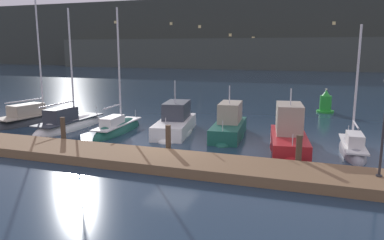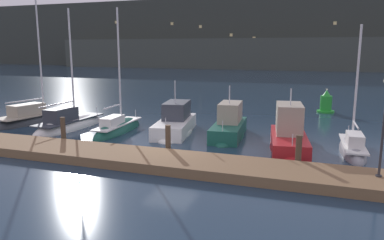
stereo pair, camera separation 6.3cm
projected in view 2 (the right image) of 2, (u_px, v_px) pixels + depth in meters
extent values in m
plane|color=#1E3347|center=(170.00, 154.00, 19.73)|extent=(400.00, 400.00, 0.00)
cube|color=brown|center=(155.00, 160.00, 17.89)|extent=(35.84, 2.80, 0.45)
cylinder|color=#4C3D2D|center=(63.00, 131.00, 21.42)|extent=(0.28, 0.28, 1.63)
cylinder|color=#4C3D2D|center=(168.00, 140.00, 19.31)|extent=(0.28, 0.28, 1.61)
cylinder|color=#4C3D2D|center=(299.00, 152.00, 17.20)|extent=(0.28, 0.28, 1.59)
ellipsoid|color=#2D3338|center=(38.00, 121.00, 28.51)|extent=(3.56, 7.74, 1.45)
cube|color=#A39984|center=(38.00, 114.00, 28.40)|extent=(2.99, 6.50, 0.08)
cube|color=#A39984|center=(27.00, 110.00, 27.56)|extent=(1.74, 2.59, 0.80)
cylinder|color=silver|center=(39.00, 45.00, 27.93)|extent=(0.12, 0.12, 10.32)
cylinder|color=silver|center=(25.00, 101.00, 27.37)|extent=(0.68, 3.09, 0.09)
cylinder|color=silver|center=(72.00, 105.00, 31.27)|extent=(0.04, 0.04, 0.50)
ellipsoid|color=white|center=(70.00, 128.00, 26.14)|extent=(2.27, 6.87, 1.64)
cube|color=#333842|center=(70.00, 120.00, 26.03)|extent=(1.91, 5.77, 0.08)
cube|color=#333842|center=(61.00, 115.00, 25.19)|extent=(1.29, 2.22, 0.90)
cylinder|color=silver|center=(72.00, 65.00, 25.81)|extent=(0.12, 0.12, 7.55)
cylinder|color=silver|center=(57.00, 104.00, 24.77)|extent=(0.22, 3.32, 0.09)
cylinder|color=silver|center=(96.00, 109.00, 28.84)|extent=(0.04, 0.04, 0.50)
ellipsoid|color=#195647|center=(118.00, 132.00, 24.99)|extent=(1.66, 6.02, 1.62)
cube|color=silver|center=(118.00, 124.00, 24.89)|extent=(1.40, 5.06, 0.08)
cube|color=silver|center=(112.00, 121.00, 24.15)|extent=(0.92, 1.94, 0.57)
cylinder|color=silver|center=(119.00, 66.00, 24.63)|extent=(0.12, 0.12, 7.52)
cylinder|color=silver|center=(112.00, 107.00, 24.05)|extent=(0.19, 2.23, 0.09)
cylinder|color=silver|center=(135.00, 113.00, 27.42)|extent=(0.04, 0.04, 0.50)
ellipsoid|color=white|center=(175.00, 133.00, 24.66)|extent=(3.15, 6.41, 1.11)
cube|color=white|center=(175.00, 126.00, 24.58)|extent=(2.87, 5.78, 0.88)
cube|color=#333842|center=(177.00, 110.00, 24.98)|extent=(1.89, 2.91, 1.10)
cube|color=black|center=(180.00, 105.00, 26.14)|extent=(1.30, 0.44, 0.50)
cylinder|color=silver|center=(175.00, 92.00, 24.27)|extent=(0.07, 0.07, 1.46)
cylinder|color=silver|center=(166.00, 123.00, 21.94)|extent=(0.04, 0.04, 0.60)
ellipsoid|color=#195647|center=(228.00, 137.00, 23.55)|extent=(2.36, 5.70, 1.04)
cube|color=#195647|center=(229.00, 130.00, 23.47)|extent=(2.17, 5.13, 0.88)
cube|color=#A39984|center=(230.00, 112.00, 23.80)|extent=(1.49, 2.55, 1.23)
cube|color=black|center=(233.00, 107.00, 24.82)|extent=(1.14, 0.35, 0.55)
cylinder|color=silver|center=(230.00, 95.00, 23.15)|extent=(0.07, 0.07, 1.12)
cylinder|color=silver|center=(223.00, 126.00, 21.10)|extent=(0.04, 0.04, 0.60)
ellipsoid|color=red|center=(288.00, 148.00, 20.99)|extent=(2.89, 6.15, 0.94)
cube|color=red|center=(289.00, 141.00, 20.91)|extent=(2.65, 5.54, 0.75)
cube|color=#A39984|center=(289.00, 118.00, 21.26)|extent=(1.76, 2.78, 1.64)
cube|color=black|center=(288.00, 111.00, 22.35)|extent=(1.26, 0.48, 0.73)
cylinder|color=silver|center=(291.00, 97.00, 20.56)|extent=(0.07, 0.07, 0.93)
cylinder|color=silver|center=(293.00, 140.00, 18.39)|extent=(0.04, 0.04, 0.60)
ellipsoid|color=gray|center=(352.00, 152.00, 20.09)|extent=(1.49, 5.33, 1.35)
cube|color=silver|center=(353.00, 144.00, 20.00)|extent=(1.25, 4.48, 0.08)
cube|color=silver|center=(355.00, 140.00, 19.34)|extent=(0.83, 1.72, 0.66)
cylinder|color=silver|center=(357.00, 85.00, 19.81)|extent=(0.12, 0.12, 6.24)
cylinder|color=silver|center=(356.00, 125.00, 19.22)|extent=(0.17, 2.06, 0.09)
cylinder|color=silver|center=(349.00, 130.00, 22.24)|extent=(0.04, 0.04, 0.50)
cylinder|color=green|center=(325.00, 111.00, 32.54)|extent=(1.47, 1.47, 0.16)
cylinder|color=green|center=(326.00, 103.00, 32.40)|extent=(0.98, 0.98, 1.29)
cone|color=green|center=(327.00, 93.00, 32.23)|extent=(0.69, 0.69, 0.50)
sphere|color=#F9EAB7|center=(327.00, 89.00, 32.18)|extent=(0.16, 0.16, 0.16)
cylinder|color=#2D2D33|center=(379.00, 176.00, 14.93)|extent=(0.24, 0.24, 0.06)
cylinder|color=#2D2D33|center=(383.00, 131.00, 14.58)|extent=(0.10, 0.10, 3.62)
cube|color=#333833|center=(298.00, 33.00, 104.49)|extent=(240.00, 16.00, 19.43)
cube|color=#3F463F|center=(315.00, 54.00, 94.64)|extent=(144.00, 10.00, 8.02)
cube|color=#F4DB8C|center=(301.00, 51.00, 97.46)|extent=(0.80, 0.10, 0.80)
cube|color=#F4DB8C|center=(335.00, 23.00, 93.63)|extent=(0.80, 0.10, 0.80)
cube|color=#F4DB8C|center=(172.00, 24.00, 107.78)|extent=(0.80, 0.10, 0.80)
cube|color=#F4DB8C|center=(254.00, 38.00, 100.85)|extent=(0.80, 0.10, 0.80)
cube|color=#F4DB8C|center=(231.00, 35.00, 102.74)|extent=(0.80, 0.10, 0.80)
cube|color=#F4DB8C|center=(116.00, 22.00, 113.55)|extent=(0.80, 0.10, 0.80)
cube|color=#F4DB8C|center=(200.00, 27.00, 105.16)|extent=(0.80, 0.10, 0.80)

